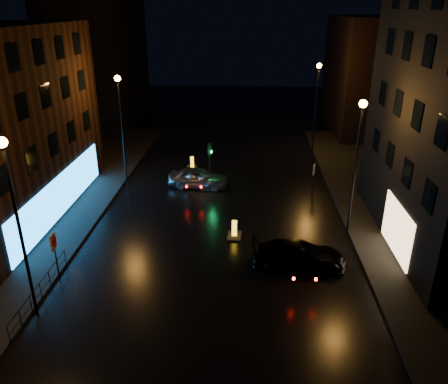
{
  "coord_description": "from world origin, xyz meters",
  "views": [
    {
      "loc": [
        1.6,
        -17.66,
        12.99
      ],
      "look_at": [
        0.33,
        6.09,
        2.8
      ],
      "focal_mm": 35.0,
      "sensor_mm": 36.0,
      "label": 1
    }
  ],
  "objects_px": {
    "road_sign_left": "(54,246)",
    "bollard_far": "(192,166)",
    "dark_sedan": "(299,255)",
    "traffic_signal": "(210,179)",
    "silver_hatchback": "(198,177)",
    "bollard_near": "(234,233)",
    "road_sign_right": "(314,172)"
  },
  "relations": [
    {
      "from": "dark_sedan",
      "to": "bollard_near",
      "type": "xyz_separation_m",
      "value": [
        -3.53,
        3.12,
        -0.49
      ]
    },
    {
      "from": "dark_sedan",
      "to": "traffic_signal",
      "type": "bearing_deg",
      "value": 25.5
    },
    {
      "from": "silver_hatchback",
      "to": "road_sign_left",
      "type": "height_order",
      "value": "road_sign_left"
    },
    {
      "from": "traffic_signal",
      "to": "dark_sedan",
      "type": "xyz_separation_m",
      "value": [
        5.71,
        -11.41,
        0.22
      ]
    },
    {
      "from": "traffic_signal",
      "to": "road_sign_right",
      "type": "relative_size",
      "value": 1.49
    },
    {
      "from": "road_sign_right",
      "to": "silver_hatchback",
      "type": "bearing_deg",
      "value": 12.84
    },
    {
      "from": "bollard_near",
      "to": "road_sign_right",
      "type": "relative_size",
      "value": 0.56
    },
    {
      "from": "traffic_signal",
      "to": "road_sign_left",
      "type": "bearing_deg",
      "value": -116.92
    },
    {
      "from": "silver_hatchback",
      "to": "bollard_far",
      "type": "relative_size",
      "value": 3.4
    },
    {
      "from": "dark_sedan",
      "to": "road_sign_right",
      "type": "distance_m",
      "value": 10.34
    },
    {
      "from": "road_sign_left",
      "to": "road_sign_right",
      "type": "height_order",
      "value": "road_sign_left"
    },
    {
      "from": "bollard_far",
      "to": "road_sign_left",
      "type": "bearing_deg",
      "value": -119.02
    },
    {
      "from": "silver_hatchback",
      "to": "road_sign_right",
      "type": "distance_m",
      "value": 8.78
    },
    {
      "from": "dark_sedan",
      "to": "road_sign_left",
      "type": "height_order",
      "value": "road_sign_left"
    },
    {
      "from": "road_sign_left",
      "to": "road_sign_right",
      "type": "relative_size",
      "value": 1.12
    },
    {
      "from": "silver_hatchback",
      "to": "road_sign_right",
      "type": "bearing_deg",
      "value": -90.39
    },
    {
      "from": "dark_sedan",
      "to": "bollard_far",
      "type": "bearing_deg",
      "value": 25.44
    },
    {
      "from": "traffic_signal",
      "to": "dark_sedan",
      "type": "relative_size",
      "value": 0.69
    },
    {
      "from": "dark_sedan",
      "to": "silver_hatchback",
      "type": "bearing_deg",
      "value": 29.85
    },
    {
      "from": "traffic_signal",
      "to": "bollard_far",
      "type": "distance_m",
      "value": 4.19
    },
    {
      "from": "road_sign_left",
      "to": "bollard_far",
      "type": "bearing_deg",
      "value": 73.87
    },
    {
      "from": "silver_hatchback",
      "to": "bollard_far",
      "type": "distance_m",
      "value": 4.29
    },
    {
      "from": "road_sign_left",
      "to": "road_sign_right",
      "type": "distance_m",
      "value": 18.73
    },
    {
      "from": "road_sign_left",
      "to": "bollard_near",
      "type": "bearing_deg",
      "value": 28.75
    },
    {
      "from": "dark_sedan",
      "to": "road_sign_left",
      "type": "bearing_deg",
      "value": 97.1
    },
    {
      "from": "bollard_far",
      "to": "bollard_near",
      "type": "bearing_deg",
      "value": -84.52
    },
    {
      "from": "traffic_signal",
      "to": "bollard_far",
      "type": "bearing_deg",
      "value": 116.36
    },
    {
      "from": "dark_sedan",
      "to": "road_sign_right",
      "type": "xyz_separation_m",
      "value": [
        2.08,
        10.08,
        1.01
      ]
    },
    {
      "from": "dark_sedan",
      "to": "road_sign_right",
      "type": "height_order",
      "value": "road_sign_right"
    },
    {
      "from": "silver_hatchback",
      "to": "road_sign_right",
      "type": "relative_size",
      "value": 1.94
    },
    {
      "from": "traffic_signal",
      "to": "bollard_near",
      "type": "relative_size",
      "value": 2.67
    },
    {
      "from": "traffic_signal",
      "to": "silver_hatchback",
      "type": "height_order",
      "value": "traffic_signal"
    }
  ]
}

